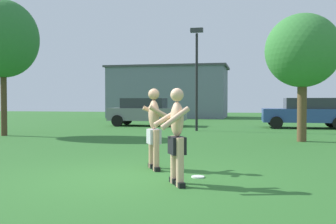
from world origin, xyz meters
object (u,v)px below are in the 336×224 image
car_blue_near_post (306,112)px  lamp_post (197,67)px  player_near (154,127)px  frisbee (198,177)px  player_in_black (177,135)px  car_gray_mid_lot (147,111)px  tree_left_field (303,51)px  tree_behind_players (3,39)px

car_blue_near_post → lamp_post: (-5.33, -3.04, 2.23)m
player_near → frisbee: 1.50m
player_near → player_in_black: size_ratio=1.02×
frisbee → car_gray_mid_lot: bearing=109.0°
tree_left_field → frisbee: bearing=-110.8°
lamp_post → tree_left_field: lamp_post is taller
tree_left_field → tree_behind_players: 11.73m
frisbee → lamp_post: bearing=98.1°
car_gray_mid_lot → tree_behind_players: size_ratio=0.78×
player_near → frisbee: bearing=-33.3°
player_in_black → frisbee: 1.15m
player_in_black → player_near: bearing=118.2°
car_blue_near_post → tree_behind_players: 14.97m
car_gray_mid_lot → tree_behind_players: (-4.11, -7.21, 3.14)m
player_in_black → tree_left_field: size_ratio=0.37×
car_blue_near_post → tree_left_field: bearing=-98.4°
frisbee → car_blue_near_post: car_blue_near_post is taller
player_in_black → car_gray_mid_lot: size_ratio=0.38×
frisbee → car_blue_near_post: (3.75, 14.19, 0.81)m
lamp_post → tree_left_field: bearing=-42.8°
player_in_black → car_gray_mid_lot: bearing=107.2°
car_blue_near_post → lamp_post: 6.53m
frisbee → tree_behind_players: size_ratio=0.04×
car_blue_near_post → tree_left_field: tree_left_field is taller
frisbee → tree_behind_players: 12.04m
frisbee → tree_behind_players: tree_behind_players is taller
car_blue_near_post → lamp_post: lamp_post is taller
player_near → lamp_post: lamp_post is taller
car_blue_near_post → tree_behind_players: (-12.74, -7.22, 3.14)m
player_near → tree_behind_players: (-7.97, 6.30, 3.07)m
car_blue_near_post → tree_left_field: (-1.03, -7.02, 2.35)m
car_blue_near_post → car_gray_mid_lot: (-8.63, -0.01, 0.00)m
player_in_black → lamp_post: bearing=96.3°
player_near → car_gray_mid_lot: size_ratio=0.39×
player_near → player_in_black: player_near is taller
player_in_black → tree_behind_players: 12.03m
car_gray_mid_lot → tree_left_field: tree_left_field is taller
car_blue_near_post → tree_behind_players: tree_behind_players is taller
lamp_post → player_near: bearing=-86.9°
player_near → lamp_post: bearing=93.1°
player_near → tree_left_field: size_ratio=0.38×
frisbee → lamp_post: (-1.58, 11.15, 3.04)m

